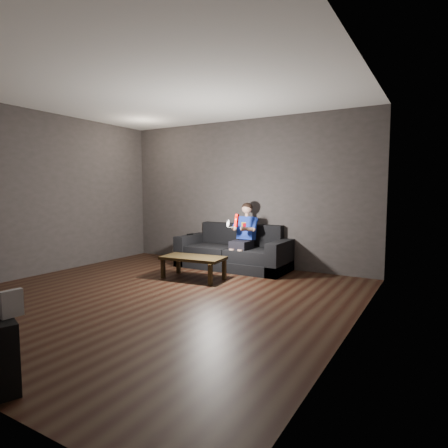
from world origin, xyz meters
The scene contains 12 objects.
floor centered at (0.00, 0.00, 0.00)m, with size 5.00×5.00×0.00m, color black.
back_wall centered at (0.00, 2.50, 1.35)m, with size 5.00×0.04×2.70m, color #34302D.
left_wall centered at (-2.50, 0.00, 1.35)m, with size 0.04×5.00×2.70m, color #34302D.
right_wall centered at (2.50, 0.00, 1.35)m, with size 0.04×5.00×2.70m, color #34302D.
ceiling centered at (0.00, 0.00, 2.70)m, with size 5.00×5.00×0.02m, color silver.
sofa centered at (0.02, 2.13, 0.26)m, with size 2.03×0.88×0.78m.
child centered at (0.25, 2.08, 0.69)m, with size 0.46×0.56×1.12m.
wii_remote_red centered at (0.33, 1.65, 0.91)m, with size 0.07×0.09×0.22m.
nunchuk_white centered at (0.17, 1.65, 0.85)m, with size 0.05×0.08×0.14m.
wii_remote_black centered at (-0.90, 2.05, 0.57)m, with size 0.06×0.15×0.03m.
coffee_table centered at (-0.13, 1.06, 0.31)m, with size 1.03×0.60×0.36m.
wii_console centered at (0.66, -2.27, 0.61)m, with size 0.05×0.15×0.19m, color silver.
Camera 1 is at (3.25, -3.73, 1.41)m, focal length 30.00 mm.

